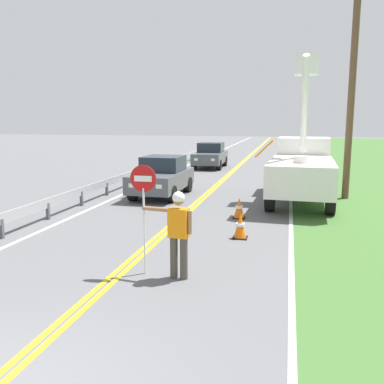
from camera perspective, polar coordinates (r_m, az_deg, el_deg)
centerline_yellow_left at (r=23.89m, az=4.50°, el=2.07°), size 0.11×110.00×0.01m
centerline_yellow_right at (r=23.86m, az=4.92°, el=2.06°), size 0.11×110.00×0.01m
edge_line_right at (r=23.63m, az=13.38°, el=1.75°), size 0.12×110.00×0.01m
edge_line_left at (r=24.65m, az=-3.60°, el=2.33°), size 0.12×110.00×0.01m
flagger_worker at (r=8.47m, az=-1.91°, el=-5.13°), size 1.08×0.29×1.83m
stop_sign_paddle at (r=8.64m, az=-6.68°, el=-0.40°), size 0.56×0.04×2.33m
utility_bucket_truck at (r=17.42m, az=14.89°, el=3.57°), size 2.92×6.90×5.78m
oncoming_sedan_nearest at (r=17.86m, az=-4.12°, el=2.11°), size 1.97×4.13×1.70m
oncoming_sedan_second at (r=28.48m, az=2.54°, el=5.03°), size 1.93×4.12×1.70m
utility_pole_near at (r=18.25m, az=21.11°, el=13.30°), size 1.80×0.28×8.70m
traffic_cone_lead at (r=11.58m, az=6.64°, el=-4.71°), size 0.40×0.40×0.70m
traffic_cone_mid at (r=13.90m, az=6.49°, el=-2.24°), size 0.40×0.40×0.70m
guardrail_left_shoulder at (r=21.49m, az=-7.84°, el=2.52°), size 0.10×32.00×0.71m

